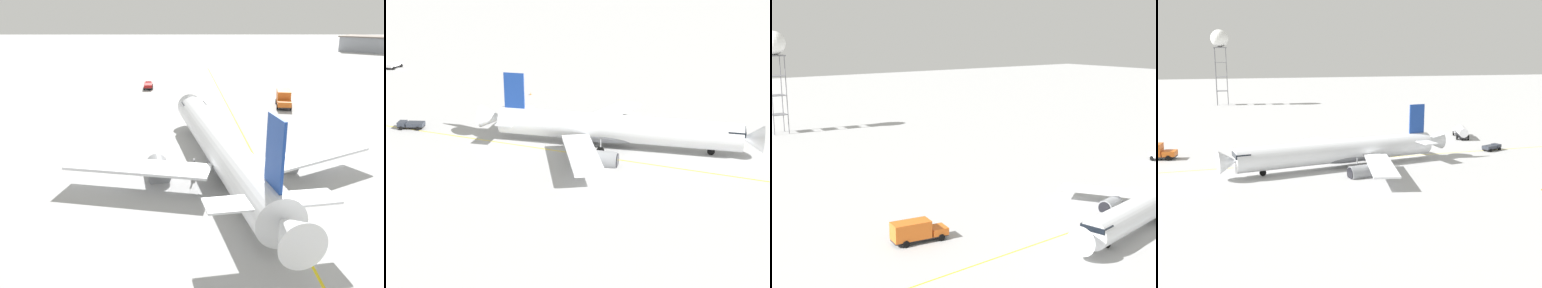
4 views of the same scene
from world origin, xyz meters
The scene contains 4 objects.
airliner_main centered at (5.41, -2.96, 2.72)m, with size 42.76×34.44×11.03m.
catering_truck_truck centered at (39.31, -17.57, 1.66)m, with size 8.19×3.78×3.10m.
radar_tower centered at (27.67, -110.63, 24.82)m, with size 6.64×6.64×28.88m.
taxiway_centreline centered at (4.53, -7.80, 0.00)m, with size 181.00×6.15×0.01m.
Camera 3 is at (75.69, 42.23, 28.45)m, focal length 50.10 mm.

